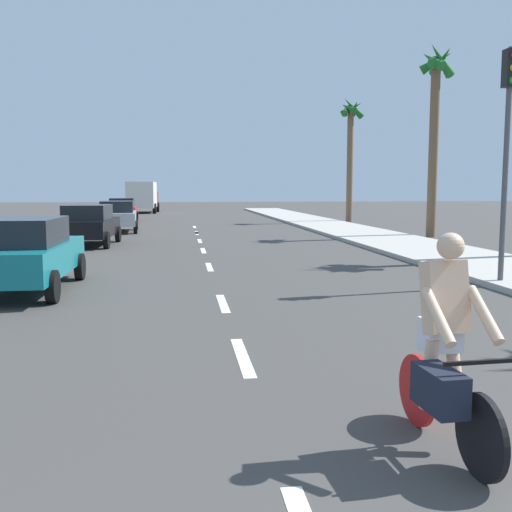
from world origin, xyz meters
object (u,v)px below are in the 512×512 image
object	(u,v)px
traffic_signal	(508,122)
palm_tree_far	(435,102)
parked_car_silver	(118,215)
palm_tree_distant	(350,133)
parked_car_black	(89,224)
cyclist	(444,354)
delivery_truck	(143,196)
parked_car_red	(123,209)
parked_car_teal	(22,252)

from	to	relation	value
traffic_signal	palm_tree_far	bearing A→B (deg)	72.51
parked_car_silver	palm_tree_distant	size ratio (longest dim) A/B	0.54
palm_tree_distant	traffic_signal	world-z (taller)	palm_tree_distant
parked_car_black	parked_car_silver	xyz separation A→B (m)	(0.34, 7.20, 0.00)
cyclist	delivery_truck	xyz separation A→B (m)	(-5.57, 50.54, 0.67)
parked_car_red	traffic_signal	size ratio (longest dim) A/B	0.81
parked_car_black	traffic_signal	bearing A→B (deg)	-43.69
parked_car_teal	palm_tree_distant	bearing A→B (deg)	60.24
delivery_truck	palm_tree_far	xyz separation A→B (m)	(14.68, -29.58, 4.48)
parked_car_teal	parked_car_black	world-z (taller)	same
palm_tree_distant	delivery_truck	bearing A→B (deg)	129.04
parked_car_silver	traffic_signal	xyz separation A→B (m)	(10.27, -18.26, 2.77)
delivery_truck	palm_tree_far	distance (m)	33.33
parked_car_teal	parked_car_black	distance (m)	10.40
parked_car_teal	cyclist	bearing A→B (deg)	-56.68
parked_car_teal	traffic_signal	size ratio (longest dim) A/B	0.84
parked_car_red	traffic_signal	bearing A→B (deg)	-70.65
palm_tree_far	palm_tree_distant	bearing A→B (deg)	91.75
parked_car_red	palm_tree_distant	distance (m)	15.74
parked_car_black	parked_car_red	xyz separation A→B (m)	(-0.32, 16.78, -0.00)
parked_car_silver	palm_tree_far	world-z (taller)	palm_tree_far
parked_car_teal	palm_tree_far	xyz separation A→B (m)	(14.58, 12.52, 5.14)
parked_car_black	palm_tree_distant	world-z (taller)	palm_tree_distant
palm_tree_distant	parked_car_silver	bearing A→B (deg)	-154.05
parked_car_silver	palm_tree_distant	xyz separation A→B (m)	(14.05, 6.84, 4.89)
parked_car_teal	parked_car_black	size ratio (longest dim) A/B	1.02
parked_car_teal	palm_tree_distant	xyz separation A→B (m)	(14.21, 24.44, 4.89)
parked_car_red	cyclist	bearing A→B (deg)	-82.59
parked_car_teal	delivery_truck	size ratio (longest dim) A/B	0.69
cyclist	delivery_truck	world-z (taller)	delivery_truck
parked_car_teal	palm_tree_distant	world-z (taller)	palm_tree_distant
palm_tree_far	palm_tree_distant	xyz separation A→B (m)	(-0.36, 11.92, -0.26)
parked_car_silver	delivery_truck	bearing A→B (deg)	87.19
parked_car_black	palm_tree_far	world-z (taller)	palm_tree_far
parked_car_silver	palm_tree_distant	world-z (taller)	palm_tree_distant
palm_tree_distant	parked_car_red	bearing A→B (deg)	169.44
parked_car_teal	delivery_truck	bearing A→B (deg)	90.57
cyclist	parked_car_silver	xyz separation A→B (m)	(-5.30, 26.05, 0.01)
parked_car_teal	delivery_truck	world-z (taller)	delivery_truck
parked_car_teal	parked_car_silver	world-z (taller)	same
palm_tree_far	traffic_signal	world-z (taller)	palm_tree_far
cyclist	palm_tree_far	xyz separation A→B (m)	(9.11, 20.96, 5.15)
parked_car_red	palm_tree_far	size ratio (longest dim) A/B	0.49
parked_car_silver	parked_car_red	xyz separation A→B (m)	(-0.66, 9.58, -0.00)
parked_car_teal	parked_car_silver	bearing A→B (deg)	89.89
parked_car_teal	parked_car_red	xyz separation A→B (m)	(-0.50, 27.18, -0.00)
parked_car_black	parked_car_red	size ratio (longest dim) A/B	1.01
parked_car_silver	parked_car_red	distance (m)	9.60
delivery_truck	traffic_signal	world-z (taller)	traffic_signal
parked_car_silver	palm_tree_distant	distance (m)	16.37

